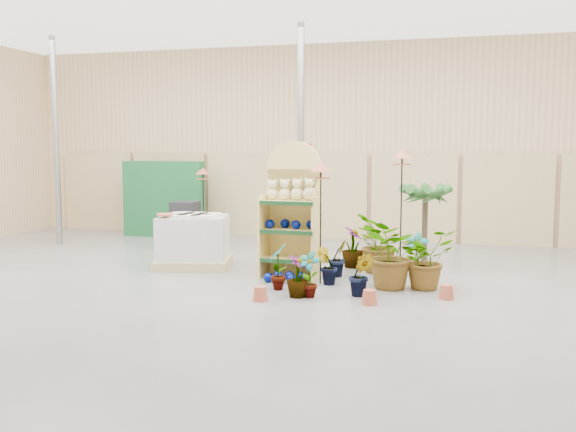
# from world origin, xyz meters

# --- Properties ---
(room) EXTENTS (15.20, 12.10, 4.70)m
(room) POSITION_xyz_m (0.00, 0.91, 2.21)
(room) COLOR #606060
(room) RESTS_ON ground
(display_shelf) EXTENTS (0.96, 0.62, 2.24)m
(display_shelf) POSITION_xyz_m (0.37, 1.52, 1.02)
(display_shelf) COLOR #D8BF69
(display_shelf) RESTS_ON ground
(teddy_bears) EXTENTS (0.83, 0.22, 0.35)m
(teddy_bears) POSITION_xyz_m (0.40, 1.41, 1.42)
(teddy_bears) COLOR #D0C78A
(teddy_bears) RESTS_ON display_shelf
(gazing_balls_shelf) EXTENTS (0.82, 0.28, 0.16)m
(gazing_balls_shelf) POSITION_xyz_m (0.37, 1.39, 0.88)
(gazing_balls_shelf) COLOR #000D67
(gazing_balls_shelf) RESTS_ON display_shelf
(gazing_balls_floor) EXTENTS (0.63, 0.39, 0.15)m
(gazing_balls_floor) POSITION_xyz_m (0.38, 1.01, 0.07)
(gazing_balls_floor) COLOR #000D67
(gazing_balls_floor) RESTS_ON ground
(pallet_stack) EXTENTS (1.51, 1.35, 0.96)m
(pallet_stack) POSITION_xyz_m (-1.53, 1.78, 0.46)
(pallet_stack) COLOR tan
(pallet_stack) RESTS_ON ground
(charcoal_planters) EXTENTS (0.50, 0.50, 1.00)m
(charcoal_planters) POSITION_xyz_m (-2.52, 3.60, 0.50)
(charcoal_planters) COLOR black
(charcoal_planters) RESTS_ON ground
(trellis_stock) EXTENTS (2.00, 0.30, 1.80)m
(trellis_stock) POSITION_xyz_m (-3.80, 5.20, 0.90)
(trellis_stock) COLOR #14552A
(trellis_stock) RESTS_ON ground
(offer_sign) EXTENTS (0.50, 0.08, 2.20)m
(offer_sign) POSITION_xyz_m (0.10, 2.98, 1.57)
(offer_sign) COLOR gray
(offer_sign) RESTS_ON ground
(bird_table_front) EXTENTS (0.34, 0.34, 1.90)m
(bird_table_front) POSITION_xyz_m (0.95, 1.06, 1.76)
(bird_table_front) COLOR black
(bird_table_front) RESTS_ON ground
(bird_table_right) EXTENTS (0.34, 0.34, 2.10)m
(bird_table_right) POSITION_xyz_m (2.13, 1.74, 1.95)
(bird_table_right) COLOR black
(bird_table_right) RESTS_ON ground
(bird_table_back) EXTENTS (0.34, 0.34, 1.68)m
(bird_table_back) POSITION_xyz_m (-2.47, 4.46, 1.55)
(bird_table_back) COLOR black
(bird_table_back) RESTS_ON ground
(palm) EXTENTS (0.70, 0.70, 1.59)m
(palm) POSITION_xyz_m (2.44, 2.89, 1.34)
(palm) COLOR #3B3022
(palm) RESTS_ON ground
(potted_plant_0) EXTENTS (0.32, 0.42, 0.71)m
(potted_plant_0) POSITION_xyz_m (0.44, 0.45, 0.35)
(potted_plant_0) COLOR #21511E
(potted_plant_0) RESTS_ON ground
(potted_plant_1) EXTENTS (0.41, 0.38, 0.59)m
(potted_plant_1) POSITION_xyz_m (1.08, 0.98, 0.30)
(potted_plant_1) COLOR #21511E
(potted_plant_1) RESTS_ON ground
(potted_plant_2) EXTENTS (1.20, 1.25, 1.07)m
(potted_plant_2) POSITION_xyz_m (2.09, 0.94, 0.54)
(potted_plant_2) COLOR #21511E
(potted_plant_2) RESTS_ON ground
(potted_plant_4) EXTENTS (0.40, 0.28, 0.75)m
(potted_plant_4) POSITION_xyz_m (2.38, 1.90, 0.37)
(potted_plant_4) COLOR #21511E
(potted_plant_4) RESTS_ON ground
(potted_plant_5) EXTENTS (0.42, 0.44, 0.63)m
(potted_plant_5) POSITION_xyz_m (1.12, 1.65, 0.32)
(potted_plant_5) COLOR #21511E
(potted_plant_5) RESTS_ON ground
(potted_plant_6) EXTENTS (1.00, 1.08, 1.01)m
(potted_plant_6) POSITION_xyz_m (1.75, 2.12, 0.50)
(potted_plant_6) COLOR #21511E
(potted_plant_6) RESTS_ON ground
(potted_plant_7) EXTENTS (0.34, 0.34, 0.60)m
(potted_plant_7) POSITION_xyz_m (0.84, 0.06, 0.30)
(potted_plant_7) COLOR #21511E
(potted_plant_7) RESTS_ON ground
(potted_plant_8) EXTENTS (0.40, 0.33, 0.67)m
(potted_plant_8) POSITION_xyz_m (1.01, 0.08, 0.33)
(potted_plant_8) COLOR #21511E
(potted_plant_8) RESTS_ON ground
(potted_plant_9) EXTENTS (0.38, 0.32, 0.64)m
(potted_plant_9) POSITION_xyz_m (1.71, 0.34, 0.32)
(potted_plant_9) COLOR #21511E
(potted_plant_9) RESTS_ON ground
(potted_plant_10) EXTENTS (1.09, 1.08, 0.92)m
(potted_plant_10) POSITION_xyz_m (2.58, 1.11, 0.46)
(potted_plant_10) COLOR #21511E
(potted_plant_10) RESTS_ON ground
(potted_plant_11) EXTENTS (0.44, 0.44, 0.73)m
(potted_plant_11) POSITION_xyz_m (1.22, 2.51, 0.36)
(potted_plant_11) COLOR #21511E
(potted_plant_11) RESTS_ON ground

